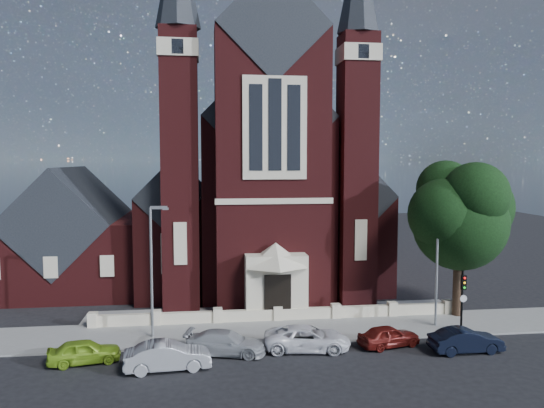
{
  "coord_description": "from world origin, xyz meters",
  "views": [
    {
      "loc": [
        -4.79,
        -27.98,
        10.83
      ],
      "look_at": [
        0.32,
        12.0,
        7.47
      ],
      "focal_mm": 35.0,
      "sensor_mm": 36.0,
      "label": 1
    }
  ],
  "objects": [
    {
      "name": "parish_hall",
      "position": [
        -16.0,
        18.0,
        4.01
      ],
      "size": [
        12.0,
        12.2,
        10.24
      ],
      "color": "#471314",
      "rests_on": "ground"
    },
    {
      "name": "forecourt_wall",
      "position": [
        0.0,
        6.5,
        0.0
      ],
      "size": [
        24.0,
        0.4,
        0.9
      ],
      "primitive_type": "cube",
      "color": "beige",
      "rests_on": "ground"
    },
    {
      "name": "car_silver_a",
      "position": [
        -6.77,
        -0.92,
        0.73
      ],
      "size": [
        4.56,
        1.97,
        1.46
      ],
      "primitive_type": "imported",
      "rotation": [
        0.0,
        0.0,
        1.67
      ],
      "color": "#95979B",
      "rests_on": "ground"
    },
    {
      "name": "car_white_suv",
      "position": [
        0.94,
        0.97,
        0.68
      ],
      "size": [
        5.16,
        2.87,
        1.37
      ],
      "primitive_type": "imported",
      "rotation": [
        0.0,
        0.0,
        1.44
      ],
      "color": "white",
      "rests_on": "ground"
    },
    {
      "name": "car_silver_b",
      "position": [
        -3.7,
        0.88,
        0.66
      ],
      "size": [
        4.83,
        2.88,
        1.31
      ],
      "primitive_type": "imported",
      "rotation": [
        0.0,
        0.0,
        1.33
      ],
      "color": "#A1A4A8",
      "rests_on": "ground"
    },
    {
      "name": "street_tree",
      "position": [
        12.6,
        5.71,
        6.96
      ],
      "size": [
        6.4,
        6.6,
        10.7
      ],
      "color": "black",
      "rests_on": "ground"
    },
    {
      "name": "church",
      "position": [
        -0.0,
        22.94,
        8.19
      ],
      "size": [
        20.01,
        34.9,
        29.2
      ],
      "color": "#471314",
      "rests_on": "ground"
    },
    {
      "name": "car_dark_red",
      "position": [
        5.75,
        0.92,
        0.63
      ],
      "size": [
        3.93,
        2.34,
        1.25
      ],
      "primitive_type": "imported",
      "rotation": [
        0.0,
        0.0,
        1.82
      ],
      "color": "#5D130F",
      "rests_on": "ground"
    },
    {
      "name": "forecourt_paving",
      "position": [
        0.0,
        8.5,
        0.0
      ],
      "size": [
        26.0,
        3.0,
        0.14
      ],
      "primitive_type": "cube",
      "color": "slate",
      "rests_on": "ground"
    },
    {
      "name": "car_lime_van",
      "position": [
        -11.24,
        0.55,
        0.64
      ],
      "size": [
        3.98,
        2.22,
        1.28
      ],
      "primitive_type": "imported",
      "rotation": [
        0.0,
        0.0,
        1.77
      ],
      "color": "#7FAE22",
      "rests_on": "ground"
    },
    {
      "name": "pavement_strip",
      "position": [
        0.0,
        4.5,
        0.0
      ],
      "size": [
        60.0,
        5.0,
        0.12
      ],
      "primitive_type": "cube",
      "color": "slate",
      "rests_on": "ground"
    },
    {
      "name": "ground",
      "position": [
        0.0,
        15.0,
        0.0
      ],
      "size": [
        120.0,
        120.0,
        0.0
      ],
      "primitive_type": "plane",
      "color": "black",
      "rests_on": "ground"
    },
    {
      "name": "car_navy",
      "position": [
        9.75,
        -0.5,
        0.68
      ],
      "size": [
        4.14,
        1.56,
        1.35
      ],
      "primitive_type": "imported",
      "rotation": [
        0.0,
        0.0,
        1.6
      ],
      "color": "black",
      "rests_on": "ground"
    },
    {
      "name": "street_lamp_left",
      "position": [
        -7.91,
        4.0,
        4.6
      ],
      "size": [
        1.16,
        0.22,
        8.09
      ],
      "color": "gray",
      "rests_on": "ground"
    },
    {
      "name": "traffic_signal",
      "position": [
        11.0,
        2.43,
        2.58
      ],
      "size": [
        0.28,
        0.42,
        4.0
      ],
      "color": "black",
      "rests_on": "ground"
    },
    {
      "name": "street_lamp_right",
      "position": [
        10.09,
        4.0,
        4.6
      ],
      "size": [
        1.16,
        0.22,
        8.09
      ],
      "color": "gray",
      "rests_on": "ground"
    }
  ]
}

